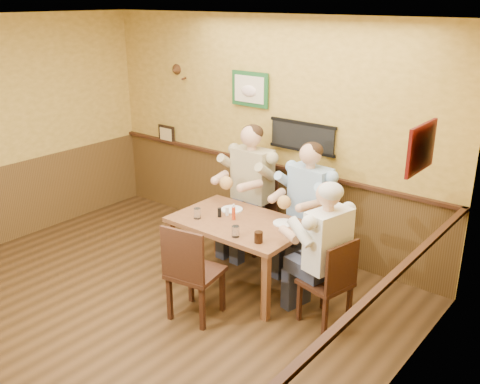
# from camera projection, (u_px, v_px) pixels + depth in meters

# --- Properties ---
(room) EXTENTS (5.02, 5.03, 2.81)m
(room) POSITION_uv_depth(u_px,v_px,m) (121.00, 153.00, 4.68)
(room) COLOR #33210F
(room) RESTS_ON ground
(dining_table) EXTENTS (1.40, 0.90, 0.75)m
(dining_table) POSITION_uv_depth(u_px,v_px,m) (239.00, 229.00, 5.68)
(dining_table) COLOR brown
(dining_table) RESTS_ON ground
(chair_back_left) EXTENTS (0.47, 0.47, 0.99)m
(chair_back_left) POSITION_uv_depth(u_px,v_px,m) (252.00, 211.00, 6.56)
(chair_back_left) COLOR #3D2013
(chair_back_left) RESTS_ON ground
(chair_back_right) EXTENTS (0.47, 0.47, 0.95)m
(chair_back_right) POSITION_uv_depth(u_px,v_px,m) (308.00, 230.00, 6.08)
(chair_back_right) COLOR #3D2013
(chair_back_right) RESTS_ON ground
(chair_right_end) EXTENTS (0.50, 0.50, 0.90)m
(chair_right_end) POSITION_uv_depth(u_px,v_px,m) (326.00, 281.00, 5.06)
(chair_right_end) COLOR #3D2013
(chair_right_end) RESTS_ON ground
(chair_near_side) EXTENTS (0.53, 0.53, 1.00)m
(chair_near_side) POSITION_uv_depth(u_px,v_px,m) (196.00, 270.00, 5.15)
(chair_near_side) COLOR #3D2013
(chair_near_side) RESTS_ON ground
(diner_tan_shirt) EXTENTS (0.67, 0.67, 1.42)m
(diner_tan_shirt) POSITION_uv_depth(u_px,v_px,m) (252.00, 195.00, 6.49)
(diner_tan_shirt) COLOR tan
(diner_tan_shirt) RESTS_ON ground
(diner_blue_polo) EXTENTS (0.68, 0.68, 1.35)m
(diner_blue_polo) POSITION_uv_depth(u_px,v_px,m) (309.00, 214.00, 6.01)
(diner_blue_polo) COLOR #90B4D8
(diner_blue_polo) RESTS_ON ground
(diner_white_elder) EXTENTS (0.71, 0.71, 1.29)m
(diner_white_elder) POSITION_uv_depth(u_px,v_px,m) (327.00, 262.00, 4.99)
(diner_white_elder) COLOR white
(diner_white_elder) RESTS_ON ground
(water_glass_left) EXTENTS (0.09, 0.09, 0.11)m
(water_glass_left) POSITION_uv_depth(u_px,v_px,m) (197.00, 213.00, 5.69)
(water_glass_left) COLOR silver
(water_glass_left) RESTS_ON dining_table
(water_glass_mid) EXTENTS (0.09, 0.09, 0.11)m
(water_glass_mid) POSITION_uv_depth(u_px,v_px,m) (236.00, 231.00, 5.25)
(water_glass_mid) COLOR silver
(water_glass_mid) RESTS_ON dining_table
(cola_tumbler) EXTENTS (0.09, 0.09, 0.11)m
(cola_tumbler) POSITION_uv_depth(u_px,v_px,m) (259.00, 237.00, 5.13)
(cola_tumbler) COLOR black
(cola_tumbler) RESTS_ON dining_table
(hot_sauce_bottle) EXTENTS (0.05, 0.05, 0.16)m
(hot_sauce_bottle) POSITION_uv_depth(u_px,v_px,m) (234.00, 213.00, 5.65)
(hot_sauce_bottle) COLOR #BF3714
(hot_sauce_bottle) RESTS_ON dining_table
(salt_shaker) EXTENTS (0.04, 0.04, 0.09)m
(salt_shaker) POSITION_uv_depth(u_px,v_px,m) (227.00, 211.00, 5.77)
(salt_shaker) COLOR silver
(salt_shaker) RESTS_ON dining_table
(pepper_shaker) EXTENTS (0.05, 0.05, 0.10)m
(pepper_shaker) POSITION_uv_depth(u_px,v_px,m) (220.00, 212.00, 5.73)
(pepper_shaker) COLOR black
(pepper_shaker) RESTS_ON dining_table
(plate_far_left) EXTENTS (0.32, 0.32, 0.02)m
(plate_far_left) POSITION_uv_depth(u_px,v_px,m) (232.00, 209.00, 5.92)
(plate_far_left) COLOR white
(plate_far_left) RESTS_ON dining_table
(plate_far_right) EXTENTS (0.26, 0.26, 0.01)m
(plate_far_right) POSITION_uv_depth(u_px,v_px,m) (284.00, 223.00, 5.57)
(plate_far_right) COLOR white
(plate_far_right) RESTS_ON dining_table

